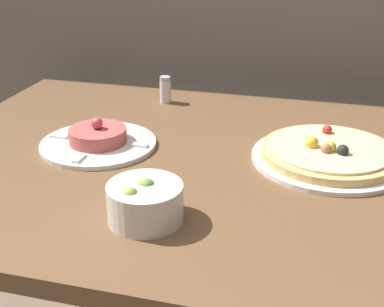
{
  "coord_description": "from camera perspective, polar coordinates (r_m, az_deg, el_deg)",
  "views": [
    {
      "loc": [
        0.24,
        -0.53,
        1.24
      ],
      "look_at": [
        -0.01,
        0.39,
        0.8
      ],
      "focal_mm": 50.0,
      "sensor_mm": 36.0,
      "label": 1
    }
  ],
  "objects": [
    {
      "name": "tartare_plate",
      "position": [
        1.19,
        -9.98,
        1.43
      ],
      "size": [
        0.25,
        0.25,
        0.07
      ],
      "color": "white",
      "rests_on": "dining_table"
    },
    {
      "name": "pizza_plate",
      "position": [
        1.14,
        14.42,
        -0.05
      ],
      "size": [
        0.32,
        0.32,
        0.05
      ],
      "color": "white",
      "rests_on": "dining_table"
    },
    {
      "name": "small_bowl",
      "position": [
        0.89,
        -5.04,
        -5.18
      ],
      "size": [
        0.13,
        0.13,
        0.07
      ],
      "color": "silver",
      "rests_on": "dining_table"
    },
    {
      "name": "salt_shaker",
      "position": [
        1.45,
        -2.87,
        6.81
      ],
      "size": [
        0.03,
        0.03,
        0.07
      ],
      "color": "silver",
      "rests_on": "dining_table"
    },
    {
      "name": "dining_table",
      "position": [
        1.16,
        1.07,
        -5.07
      ],
      "size": [
        1.23,
        0.9,
        0.76
      ],
      "color": "brown",
      "rests_on": "ground_plane"
    }
  ]
}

